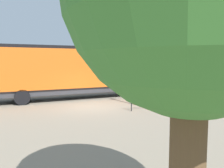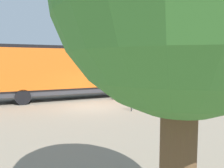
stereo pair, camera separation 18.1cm
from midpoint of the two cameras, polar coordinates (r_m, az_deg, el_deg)
ground_plane at (r=16.05m, az=-5.53°, el=-5.55°), size 120.00×120.00×0.00m
locomotive at (r=20.11m, az=-5.61°, el=3.49°), size 2.90×15.59×4.26m
lamp_post at (r=14.31m, az=13.09°, el=11.15°), size 0.45×0.45×7.02m
platform_fence at (r=16.64m, az=15.32°, el=-2.79°), size 0.05×7.34×1.13m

